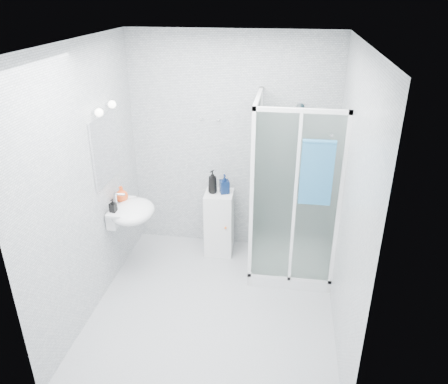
% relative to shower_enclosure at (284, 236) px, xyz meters
% --- Properties ---
extents(room, '(2.40, 2.60, 2.60)m').
position_rel_shower_enclosure_xyz_m(room, '(-0.67, -0.77, 0.85)').
color(room, silver).
rests_on(room, ground).
extents(shower_enclosure, '(0.90, 0.95, 2.00)m').
position_rel_shower_enclosure_xyz_m(shower_enclosure, '(0.00, 0.00, 0.00)').
color(shower_enclosure, silver).
rests_on(shower_enclosure, ground).
extents(wall_basin, '(0.46, 0.56, 0.35)m').
position_rel_shower_enclosure_xyz_m(wall_basin, '(-1.66, -0.32, 0.35)').
color(wall_basin, silver).
rests_on(wall_basin, ground).
extents(mirror, '(0.02, 0.60, 0.70)m').
position_rel_shower_enclosure_xyz_m(mirror, '(-1.85, -0.32, 1.05)').
color(mirror, white).
rests_on(mirror, room).
extents(vanity_lights, '(0.10, 0.40, 0.08)m').
position_rel_shower_enclosure_xyz_m(vanity_lights, '(-1.80, -0.32, 1.47)').
color(vanity_lights, silver).
rests_on(vanity_lights, room).
extents(wall_hooks, '(0.23, 0.06, 0.03)m').
position_rel_shower_enclosure_xyz_m(wall_hooks, '(-0.92, 0.49, 1.17)').
color(wall_hooks, silver).
rests_on(wall_hooks, room).
extents(storage_cabinet, '(0.34, 0.36, 0.80)m').
position_rel_shower_enclosure_xyz_m(storage_cabinet, '(-0.79, 0.28, -0.05)').
color(storage_cabinet, white).
rests_on(storage_cabinet, ground).
extents(hand_towel, '(0.31, 0.05, 0.65)m').
position_rel_shower_enclosure_xyz_m(hand_towel, '(0.26, -0.40, 0.97)').
color(hand_towel, '#266490').
rests_on(hand_towel, shower_enclosure).
extents(shampoo_bottle_a, '(0.14, 0.14, 0.28)m').
position_rel_shower_enclosure_xyz_m(shampoo_bottle_a, '(-0.86, 0.28, 0.49)').
color(shampoo_bottle_a, black).
rests_on(shampoo_bottle_a, storage_cabinet).
extents(shampoo_bottle_b, '(0.14, 0.14, 0.23)m').
position_rel_shower_enclosure_xyz_m(shampoo_bottle_b, '(-0.72, 0.30, 0.47)').
color(shampoo_bottle_b, '#0A1B41').
rests_on(shampoo_bottle_b, storage_cabinet).
extents(soap_dispenser_orange, '(0.18, 0.18, 0.18)m').
position_rel_shower_enclosure_xyz_m(soap_dispenser_orange, '(-1.78, -0.21, 0.50)').
color(soap_dispenser_orange, '#E34B1A').
rests_on(soap_dispenser_orange, wall_basin).
extents(soap_dispenser_black, '(0.08, 0.08, 0.14)m').
position_rel_shower_enclosure_xyz_m(soap_dispenser_black, '(-1.78, -0.47, 0.49)').
color(soap_dispenser_black, black).
rests_on(soap_dispenser_black, wall_basin).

